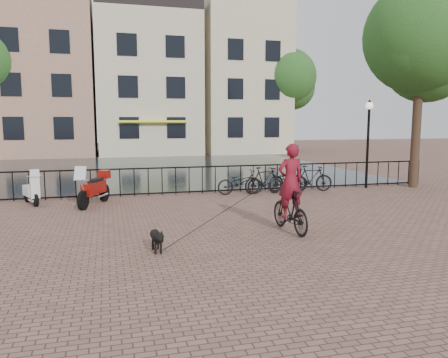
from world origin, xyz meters
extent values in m
plane|color=brown|center=(0.00, 0.00, 0.00)|extent=(100.00, 100.00, 0.00)
plane|color=black|center=(0.00, 17.30, 0.00)|extent=(20.00, 20.00, 0.00)
cube|color=black|center=(0.00, 8.00, 1.00)|extent=(20.00, 0.05, 0.05)
cube|color=black|center=(0.00, 8.00, 0.08)|extent=(20.00, 0.05, 0.05)
cube|color=#976358|center=(-7.50, 30.00, 6.00)|extent=(7.50, 9.00, 12.00)
cube|color=#C0B291|center=(0.50, 30.00, 5.50)|extent=(8.00, 9.00, 11.00)
cube|color=black|center=(0.50, 30.00, 11.40)|extent=(8.00, 9.00, 0.80)
cube|color=yellow|center=(0.50, 25.30, 2.60)|extent=(5.00, 0.60, 0.15)
cube|color=#C0B18F|center=(8.50, 30.00, 6.25)|extent=(7.00, 9.00, 12.50)
cube|color=black|center=(8.50, 30.00, 12.90)|extent=(7.00, 9.00, 0.80)
cylinder|color=black|center=(9.20, 7.30, 2.80)|extent=(0.36, 0.36, 5.60)
sphere|color=#1F501A|center=(9.20, 7.30, 6.00)|extent=(4.48, 4.48, 4.48)
cylinder|color=black|center=(12.00, 27.00, 2.97)|extent=(0.36, 0.36, 5.95)
sphere|color=#1F501A|center=(12.00, 27.00, 6.38)|extent=(4.76, 4.76, 4.76)
cylinder|color=black|center=(7.20, 7.60, 1.60)|extent=(0.10, 0.10, 3.20)
sphere|color=beige|center=(7.20, 7.60, 3.30)|extent=(0.30, 0.30, 0.30)
imported|color=black|center=(1.35, 1.84, 0.55)|extent=(0.66, 1.87, 1.11)
imported|color=maroon|center=(1.35, 1.84, 1.43)|extent=(0.83, 0.58, 2.17)
imported|color=black|center=(1.80, 7.40, 0.45)|extent=(1.73, 0.64, 0.90)
imported|color=black|center=(2.75, 7.40, 0.50)|extent=(1.72, 0.74, 1.00)
imported|color=black|center=(3.70, 7.40, 0.45)|extent=(1.78, 0.82, 0.90)
imported|color=black|center=(4.65, 7.40, 0.50)|extent=(1.72, 0.74, 1.00)
camera|label=1|loc=(-2.90, -7.81, 2.68)|focal=35.00mm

